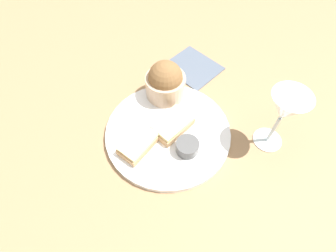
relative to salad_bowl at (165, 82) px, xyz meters
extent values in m
plane|color=#93704C|center=(0.07, 0.10, -0.06)|extent=(4.00, 4.00, 0.00)
cylinder|color=white|center=(0.07, 0.10, -0.05)|extent=(0.30, 0.30, 0.01)
cylinder|color=tan|center=(0.00, 0.00, -0.02)|extent=(0.10, 0.10, 0.06)
sphere|color=brown|center=(0.00, 0.00, 0.01)|extent=(0.09, 0.09, 0.09)
cylinder|color=#4C4C4C|center=(0.07, 0.16, -0.03)|extent=(0.05, 0.05, 0.03)
cylinder|color=#D14C38|center=(0.07, 0.16, -0.02)|extent=(0.04, 0.04, 0.01)
cube|color=tan|center=(0.06, 0.09, -0.04)|extent=(0.10, 0.07, 0.02)
cube|color=beige|center=(0.06, 0.09, -0.02)|extent=(0.10, 0.07, 0.01)
cube|color=tan|center=(0.15, 0.09, -0.04)|extent=(0.10, 0.07, 0.02)
cube|color=beige|center=(0.15, 0.09, -0.02)|extent=(0.10, 0.07, 0.01)
cylinder|color=silver|center=(-0.10, 0.26, -0.06)|extent=(0.07, 0.07, 0.01)
cylinder|color=silver|center=(-0.10, 0.26, -0.01)|extent=(0.01, 0.01, 0.08)
cone|color=silver|center=(-0.10, 0.26, 0.07)|extent=(0.08, 0.08, 0.07)
cube|color=#4C5666|center=(-0.13, -0.04, -0.06)|extent=(0.14, 0.15, 0.01)
camera|label=1|loc=(0.29, 0.36, 0.48)|focal=28.00mm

